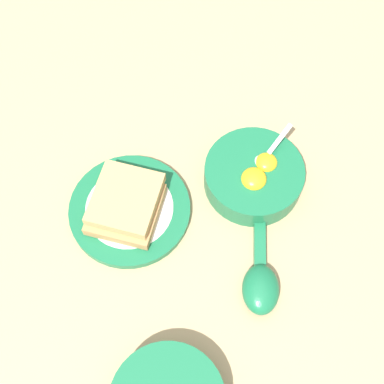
{
  "coord_description": "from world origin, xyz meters",
  "views": [
    {
      "loc": [
        0.22,
        -0.07,
        0.75
      ],
      "look_at": [
        -0.1,
        0.1,
        0.02
      ],
      "focal_mm": 50.0,
      "sensor_mm": 36.0,
      "label": 1
    }
  ],
  "objects_px": {
    "egg_bowl": "(254,175)",
    "toast_plate": "(130,210)",
    "soup_spoon": "(261,284)",
    "toast_sandwich": "(126,204)"
  },
  "relations": [
    {
      "from": "soup_spoon",
      "to": "egg_bowl",
      "type": "bearing_deg",
      "value": 151.43
    },
    {
      "from": "egg_bowl",
      "to": "toast_plate",
      "type": "distance_m",
      "value": 0.2
    },
    {
      "from": "egg_bowl",
      "to": "toast_sandwich",
      "type": "bearing_deg",
      "value": -103.96
    },
    {
      "from": "toast_sandwich",
      "to": "toast_plate",
      "type": "bearing_deg",
      "value": 97.43
    },
    {
      "from": "egg_bowl",
      "to": "toast_plate",
      "type": "bearing_deg",
      "value": -104.36
    },
    {
      "from": "toast_plate",
      "to": "toast_sandwich",
      "type": "distance_m",
      "value": 0.03
    },
    {
      "from": "egg_bowl",
      "to": "soup_spoon",
      "type": "bearing_deg",
      "value": -28.57
    },
    {
      "from": "egg_bowl",
      "to": "toast_plate",
      "type": "relative_size",
      "value": 0.84
    },
    {
      "from": "egg_bowl",
      "to": "soup_spoon",
      "type": "relative_size",
      "value": 1.12
    },
    {
      "from": "egg_bowl",
      "to": "soup_spoon",
      "type": "xyz_separation_m",
      "value": [
        0.15,
        -0.08,
        -0.01
      ]
    }
  ]
}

